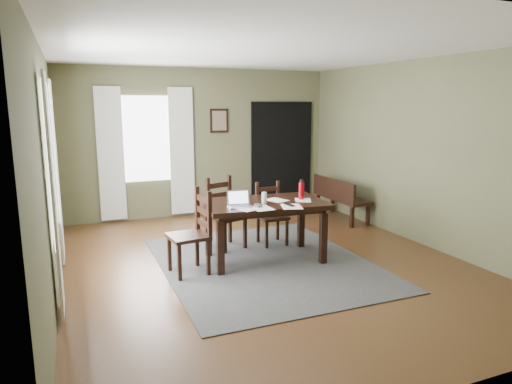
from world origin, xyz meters
name	(u,v)px	position (x,y,z in m)	size (l,w,h in m)	color
ground	(265,263)	(0.00, 0.00, -0.01)	(5.00, 6.00, 0.01)	#492C16
room_shell	(265,125)	(0.00, 0.00, 1.80)	(5.02, 6.02, 2.71)	brown
rug	(265,263)	(0.00, 0.00, 0.01)	(2.60, 3.20, 0.01)	#383838
dining_table	(264,209)	(0.05, 0.12, 0.70)	(1.65, 1.08, 0.79)	black
chair_end	(192,233)	(-0.95, 0.02, 0.51)	(0.50, 0.50, 1.04)	black
chair_back_left	(225,214)	(-0.26, 0.84, 0.50)	(0.56, 0.56, 1.02)	black
chair_back_right	(271,214)	(0.43, 0.75, 0.45)	(0.40, 0.40, 0.91)	black
bench	(339,195)	(2.15, 1.62, 0.45)	(0.43, 1.33, 0.75)	black
laptop	(239,202)	(-0.35, -0.01, 0.85)	(0.31, 0.26, 0.20)	#B7B7BC
computer_mouse	(258,206)	(-0.15, -0.14, 0.82)	(0.06, 0.10, 0.03)	#3F3F42
tv_remote	(289,205)	(0.24, -0.21, 0.81)	(0.05, 0.17, 0.02)	black
drinking_glass	(264,198)	(0.00, 0.02, 0.87)	(0.07, 0.07, 0.15)	silver
water_bottle	(301,190)	(0.56, 0.07, 0.92)	(0.10, 0.10, 0.27)	#A70C13
paper_a	(246,209)	(-0.33, -0.18, 0.80)	(0.21, 0.28, 0.00)	white
paper_b	(291,207)	(0.24, -0.28, 0.80)	(0.24, 0.31, 0.00)	white
paper_c	(276,200)	(0.23, 0.14, 0.80)	(0.22, 0.29, 0.00)	white
paper_d	(303,200)	(0.56, 0.01, 0.80)	(0.20, 0.27, 0.00)	white
paper_e	(262,208)	(-0.14, -0.22, 0.80)	(0.23, 0.30, 0.00)	white
window_left	(51,161)	(-2.47, 0.20, 1.45)	(0.01, 1.30, 1.70)	white
window_back	(146,139)	(-1.00, 2.97, 1.45)	(1.00, 0.01, 1.50)	white
curtain_left_near	(54,197)	(-2.44, -0.62, 1.20)	(0.03, 0.48, 2.30)	silver
curtain_left_far	(57,173)	(-2.44, 1.02, 1.20)	(0.03, 0.48, 2.30)	silver
curtain_back_left	(111,155)	(-1.62, 2.94, 1.20)	(0.44, 0.03, 2.30)	silver
curtain_back_right	(182,152)	(-0.38, 2.94, 1.20)	(0.44, 0.03, 2.30)	silver
framed_picture	(219,121)	(0.35, 2.97, 1.75)	(0.34, 0.03, 0.44)	black
doorway_back	(282,155)	(1.65, 2.97, 1.05)	(1.30, 0.03, 2.10)	black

